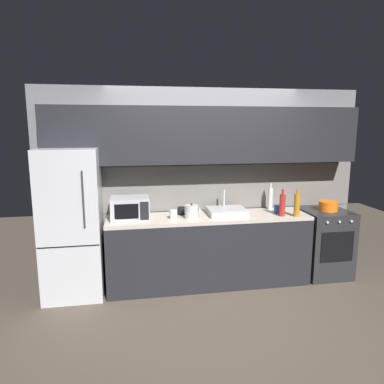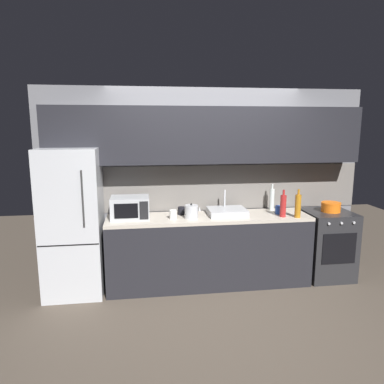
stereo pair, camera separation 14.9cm
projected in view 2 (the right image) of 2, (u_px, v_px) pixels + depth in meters
The scene contains 15 objects.
ground_plane at pixel (224, 319), 3.78m from camera, with size 10.00×10.00×0.00m, color #4C4238.
back_wall at pixel (205, 162), 4.66m from camera, with size 4.29×0.44×2.50m.
counter_run at pixel (209, 250), 4.57m from camera, with size 2.55×0.60×0.90m.
refrigerator at pixel (73, 222), 4.26m from camera, with size 0.68×0.69×1.77m.
oven_range at pixel (327, 244), 4.79m from camera, with size 0.60×0.62×0.90m.
microwave at pixel (130, 208), 4.35m from camera, with size 0.46×0.35×0.27m.
sink_basin at pixel (227, 212), 4.54m from camera, with size 0.48×0.38×0.30m.
kettle at pixel (191, 212), 4.37m from camera, with size 0.20×0.16×0.19m.
wine_bottle_clear at pixel (272, 199), 4.77m from camera, with size 0.06×0.06×0.36m.
wine_bottle_red at pixel (283, 206), 4.42m from camera, with size 0.07×0.07×0.34m.
wine_bottle_amber at pixel (298, 206), 4.39m from camera, with size 0.07×0.07×0.35m.
mug_white at pixel (173, 214), 4.34m from camera, with size 0.09×0.09×0.11m, color silver.
mug_blue at pixel (279, 210), 4.59m from camera, with size 0.09×0.09×0.11m, color #234299.
mug_dark at pixel (181, 211), 4.55m from camera, with size 0.09×0.09×0.10m, color black.
cooking_pot at pixel (331, 207), 4.70m from camera, with size 0.25×0.25×0.13m.
Camera 2 is at (-0.82, -3.39, 2.01)m, focal length 33.43 mm.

